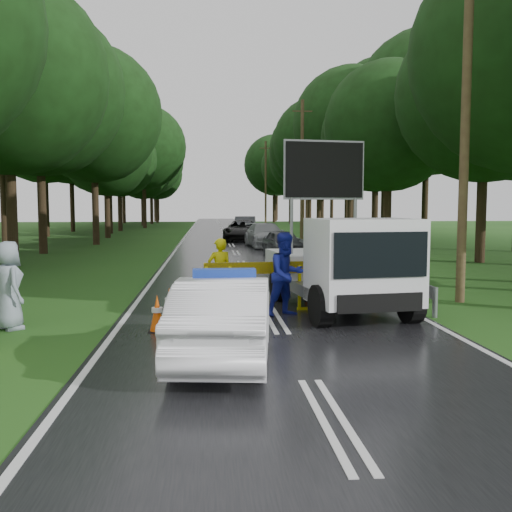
{
  "coord_description": "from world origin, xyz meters",
  "views": [
    {
      "loc": [
        -1.45,
        -12.49,
        2.56
      ],
      "look_at": [
        -0.27,
        1.65,
        1.3
      ],
      "focal_mm": 40.0,
      "sensor_mm": 36.0,
      "label": 1
    }
  ],
  "objects": [
    {
      "name": "ground",
      "position": [
        0.0,
        0.0,
        0.0
      ],
      "size": [
        160.0,
        160.0,
        0.0
      ],
      "primitive_type": "plane",
      "color": "#1E4A15",
      "rests_on": "ground"
    },
    {
      "name": "road",
      "position": [
        0.0,
        30.0,
        0.01
      ],
      "size": [
        7.0,
        140.0,
        0.02
      ],
      "primitive_type": "cube",
      "color": "black",
      "rests_on": "ground"
    },
    {
      "name": "guardrail",
      "position": [
        3.7,
        29.67,
        0.55
      ],
      "size": [
        0.12,
        60.06,
        0.7
      ],
      "color": "gray",
      "rests_on": "ground"
    },
    {
      "name": "utility_pole_near",
      "position": [
        5.2,
        2.0,
        5.06
      ],
      "size": [
        1.4,
        0.24,
        10.0
      ],
      "color": "#453220",
      "rests_on": "ground"
    },
    {
      "name": "utility_pole_mid",
      "position": [
        5.2,
        28.0,
        5.06
      ],
      "size": [
        1.4,
        0.24,
        10.0
      ],
      "color": "#453220",
      "rests_on": "ground"
    },
    {
      "name": "utility_pole_far",
      "position": [
        5.2,
        54.0,
        5.06
      ],
      "size": [
        1.4,
        0.24,
        10.0
      ],
      "color": "#453220",
      "rests_on": "ground"
    },
    {
      "name": "police_sedan",
      "position": [
        -1.2,
        -3.19,
        0.69
      ],
      "size": [
        1.91,
        4.3,
        1.51
      ],
      "rotation": [
        0.0,
        0.0,
        3.03
      ],
      "color": "white",
      "rests_on": "ground"
    },
    {
      "name": "work_truck",
      "position": [
        1.71,
        0.76,
        1.13
      ],
      "size": [
        2.98,
        5.49,
        4.18
      ],
      "rotation": [
        0.0,
        0.0,
        0.14
      ],
      "color": "gray",
      "rests_on": "ground"
    },
    {
      "name": "barrier",
      "position": [
        -0.11,
        1.0,
        0.92
      ],
      "size": [
        2.93,
        0.28,
        1.21
      ],
      "rotation": [
        0.0,
        0.0,
        0.08
      ],
      "color": "yellow",
      "rests_on": "ground"
    },
    {
      "name": "officer",
      "position": [
        -1.18,
        2.0,
        0.87
      ],
      "size": [
        0.72,
        0.57,
        1.73
      ],
      "primitive_type": "imported",
      "rotation": [
        0.0,
        0.0,
        3.42
      ],
      "color": "#D5CD0B",
      "rests_on": "ground"
    },
    {
      "name": "civilian",
      "position": [
        0.34,
        0.5,
        0.97
      ],
      "size": [
        1.17,
        1.07,
        1.94
      ],
      "primitive_type": "imported",
      "rotation": [
        0.0,
        0.0,
        0.45
      ],
      "color": "#161F94",
      "rests_on": "ground"
    },
    {
      "name": "bystander_right",
      "position": [
        -5.57,
        -0.48,
        0.92
      ],
      "size": [
        1.01,
        1.07,
        1.84
      ],
      "primitive_type": "imported",
      "rotation": [
        0.0,
        0.0,
        2.23
      ],
      "color": "#8593A0",
      "rests_on": "ground"
    },
    {
      "name": "queue_car_first",
      "position": [
        2.33,
        16.33,
        0.67
      ],
      "size": [
        2.05,
        4.07,
        1.33
      ],
      "primitive_type": "imported",
      "rotation": [
        0.0,
        0.0,
        0.12
      ],
      "color": "#43454C",
      "rests_on": "ground"
    },
    {
      "name": "queue_car_second",
      "position": [
        2.03,
        22.33,
        0.75
      ],
      "size": [
        2.53,
        5.31,
        1.5
      ],
      "primitive_type": "imported",
      "rotation": [
        0.0,
        0.0,
        0.09
      ],
      "color": "#999BA0",
      "rests_on": "ground"
    },
    {
      "name": "queue_car_third",
      "position": [
        0.99,
        28.69,
        0.76
      ],
      "size": [
        3.16,
        5.7,
        1.51
      ],
      "primitive_type": "imported",
      "rotation": [
        0.0,
        0.0,
        -0.12
      ],
      "color": "black",
      "rests_on": "ground"
    },
    {
      "name": "queue_car_fourth",
      "position": [
        1.66,
        36.43,
        0.82
      ],
      "size": [
        2.23,
        5.12,
        1.64
      ],
      "primitive_type": "imported",
      "rotation": [
        0.0,
        0.0,
        -0.1
      ],
      "color": "#46474E",
      "rests_on": "ground"
    },
    {
      "name": "cone_near_left",
      "position": [
        -2.5,
        -1.0,
        0.37
      ],
      "size": [
        0.36,
        0.36,
        0.77
      ],
      "color": "black",
      "rests_on": "ground"
    },
    {
      "name": "cone_center",
      "position": [
        -0.73,
        1.36,
        0.38
      ],
      "size": [
        0.37,
        0.37,
        0.78
      ],
      "color": "black",
      "rests_on": "ground"
    },
    {
      "name": "cone_far",
      "position": [
        1.25,
        2.5,
        0.39
      ],
      "size": [
        0.38,
        0.38,
        0.8
      ],
      "color": "black",
      "rests_on": "ground"
    },
    {
      "name": "cone_left_mid",
      "position": [
        -2.36,
        0.5,
        0.34
      ],
      "size": [
        0.33,
        0.33,
        0.69
      ],
      "color": "black",
      "rests_on": "ground"
    },
    {
      "name": "cone_right",
      "position": [
        3.42,
        3.85,
        0.35
      ],
      "size": [
        0.34,
        0.34,
        0.73
      ],
      "color": "black",
      "rests_on": "ground"
    }
  ]
}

